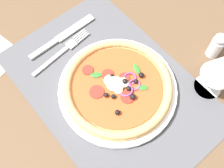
% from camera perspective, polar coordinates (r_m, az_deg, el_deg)
% --- Properties ---
extents(ground_plane, '(1.90, 1.40, 0.02)m').
position_cam_1_polar(ground_plane, '(0.64, -0.32, -1.17)').
color(ground_plane, brown).
extents(placemat, '(0.51, 0.34, 0.00)m').
position_cam_1_polar(placemat, '(0.63, -0.33, -0.64)').
color(placemat, '#4C4C51').
rests_on(placemat, ground_plane).
extents(plate, '(0.28, 0.28, 0.01)m').
position_cam_1_polar(plate, '(0.61, 1.20, -1.18)').
color(plate, white).
rests_on(plate, placemat).
extents(pizza, '(0.25, 0.25, 0.03)m').
position_cam_1_polar(pizza, '(0.60, 1.24, -0.47)').
color(pizza, tan).
rests_on(pizza, plate).
extents(fork, '(0.03, 0.18, 0.00)m').
position_cam_1_polar(fork, '(0.68, -10.33, 7.25)').
color(fork, '#B2B5BA').
rests_on(fork, placemat).
extents(knife, '(0.02, 0.20, 0.01)m').
position_cam_1_polar(knife, '(0.71, -10.57, 10.16)').
color(knife, '#B2B5BA').
rests_on(knife, placemat).
extents(wine_glass, '(0.07, 0.07, 0.15)m').
position_cam_1_polar(wine_glass, '(0.58, 22.92, 3.54)').
color(wine_glass, silver).
rests_on(wine_glass, ground_plane).
extents(pepper_shaker, '(0.03, 0.03, 0.07)m').
position_cam_1_polar(pepper_shaker, '(0.69, 21.59, 7.58)').
color(pepper_shaker, silver).
rests_on(pepper_shaker, ground_plane).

